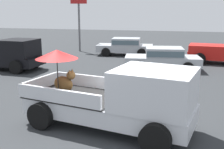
% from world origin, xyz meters
% --- Properties ---
extents(ground_plane, '(80.00, 80.00, 0.00)m').
position_xyz_m(ground_plane, '(0.00, 0.00, 0.00)').
color(ground_plane, '#2D3033').
extents(pickup_truck_main, '(5.31, 3.00, 2.27)m').
position_xyz_m(pickup_truck_main, '(0.39, -0.08, 0.97)').
color(pickup_truck_main, black).
rests_on(pickup_truck_main, ground).
extents(pickup_truck_far, '(4.87, 2.32, 1.80)m').
position_xyz_m(pickup_truck_far, '(-8.13, 6.51, 0.87)').
color(pickup_truck_far, black).
rests_on(pickup_truck_far, ground).
extents(parked_sedan_near, '(4.51, 2.46, 1.33)m').
position_xyz_m(parked_sedan_near, '(0.94, 8.62, 0.74)').
color(parked_sedan_near, black).
rests_on(parked_sedan_near, ground).
extents(parked_sedan_far, '(4.46, 2.32, 1.33)m').
position_xyz_m(parked_sedan_far, '(-2.33, 13.46, 0.74)').
color(parked_sedan_far, black).
rests_on(parked_sedan_far, ground).
extents(motel_sign, '(1.40, 0.16, 4.85)m').
position_xyz_m(motel_sign, '(-6.52, 14.47, 3.43)').
color(motel_sign, '#59595B').
rests_on(motel_sign, ground).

